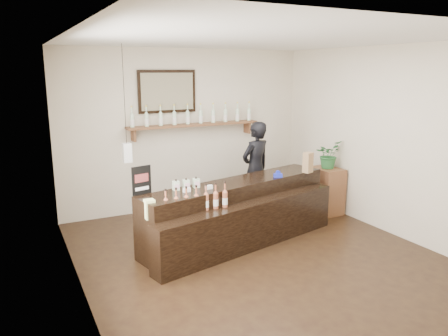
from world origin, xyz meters
name	(u,v)px	position (x,y,z in m)	size (l,w,h in m)	color
ground	(258,256)	(0.00, 0.00, 0.00)	(5.00, 5.00, 0.00)	black
room_shell	(260,130)	(0.00, 0.00, 1.70)	(5.00, 5.00, 5.00)	beige
back_wall_decor	(180,110)	(-0.16, 2.37, 1.76)	(2.66, 0.96, 1.69)	brown
counter	(240,214)	(0.05, 0.58, 0.41)	(3.15, 1.51, 1.02)	black
promo_sign	(142,180)	(-1.36, 0.66, 1.05)	(0.27, 0.08, 0.37)	black
paper_bag	(308,163)	(1.31, 0.69, 1.03)	(0.17, 0.15, 0.32)	#875F41
tape_dispenser	(278,175)	(0.71, 0.63, 0.91)	(0.14, 0.09, 0.11)	#1A27B9
side_cabinet	(326,191)	(2.00, 1.04, 0.40)	(0.40, 0.55, 0.80)	brown
potted_plant	(328,155)	(2.00, 1.04, 1.03)	(0.43, 0.37, 0.47)	#296631
shopkeeper	(256,162)	(0.87, 1.55, 0.91)	(0.66, 0.43, 1.81)	black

